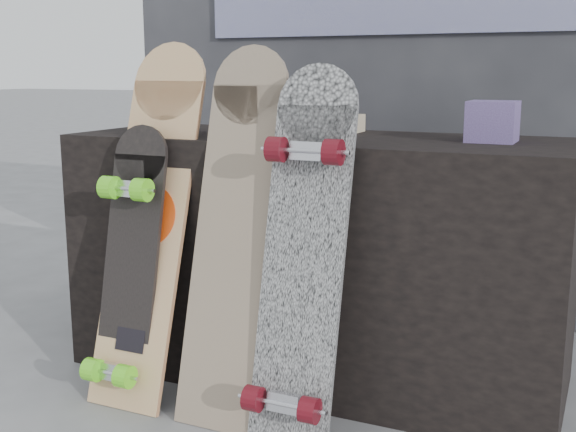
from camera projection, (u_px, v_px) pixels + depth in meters
The scene contains 9 objects.
vendor_table at pixel (317, 257), 2.40m from camera, with size 1.60×0.60×0.80m, color black.
booth at pixel (396, 48), 3.02m from camera, with size 2.40×0.22×2.20m.
merch_box_purple at pixel (163, 116), 2.53m from camera, with size 0.18×0.12×0.10m, color #4D3670.
merch_box_small at pixel (493, 121), 2.13m from camera, with size 0.14×0.14×0.12m, color #4D3670.
merch_box_flat at pixel (331, 123), 2.50m from camera, with size 0.22×0.10×0.06m, color #D1B78C.
longboard_geisha at pixel (151, 211), 2.24m from camera, with size 0.26×0.37×1.10m.
longboard_celtic at pixel (235, 222), 2.10m from camera, with size 0.24×0.32×1.09m.
longboard_cascadia at pixel (303, 250), 1.95m from camera, with size 0.23×0.31×1.03m.
skateboard_dark at pixel (128, 263), 2.20m from camera, with size 0.19×0.27×0.85m.
Camera 1 is at (0.88, -1.66, 1.01)m, focal length 45.00 mm.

